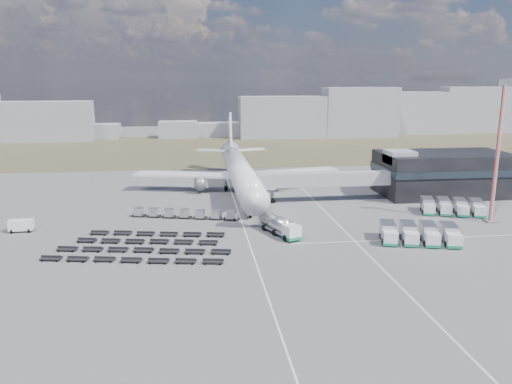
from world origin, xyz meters
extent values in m
plane|color=#565659|center=(0.00, 0.00, 0.00)|extent=(420.00, 420.00, 0.00)
cube|color=#4B422D|center=(0.00, 110.00, 0.01)|extent=(420.00, 90.00, 0.01)
cube|color=silver|center=(-2.00, 5.00, 0.01)|extent=(0.25, 110.00, 0.01)
cube|color=silver|center=(16.00, 5.00, 0.01)|extent=(0.25, 110.00, 0.01)
cube|color=silver|center=(25.00, -8.00, 0.01)|extent=(40.00, 0.25, 0.01)
cube|color=black|center=(48.00, 24.00, 5.00)|extent=(30.00, 16.00, 10.00)
cube|color=#262D38|center=(48.00, 24.00, 6.20)|extent=(30.40, 16.40, 1.60)
cube|color=#939399|center=(36.00, 22.00, 9.50)|extent=(6.00, 6.00, 3.00)
cube|color=#939399|center=(18.10, 20.50, 5.10)|extent=(29.80, 3.00, 3.00)
cube|color=#939399|center=(4.70, 20.00, 5.10)|extent=(4.00, 3.60, 3.40)
cylinder|color=slate|center=(6.20, 20.50, 2.55)|extent=(0.70, 0.70, 5.10)
cylinder|color=black|center=(6.20, 20.50, 0.45)|extent=(1.40, 0.90, 1.40)
cylinder|color=white|center=(0.00, 30.00, 5.30)|extent=(5.60, 48.00, 5.60)
cone|color=white|center=(0.00, 3.50, 5.30)|extent=(5.60, 5.00, 5.60)
cone|color=white|center=(0.00, 58.00, 6.10)|extent=(5.60, 8.00, 5.60)
cube|color=black|center=(0.00, 5.50, 6.10)|extent=(2.20, 2.00, 0.80)
cube|color=white|center=(-13.00, 35.00, 4.10)|extent=(25.59, 11.38, 0.50)
cube|color=white|center=(13.00, 35.00, 4.10)|extent=(25.59, 11.38, 0.50)
cylinder|color=slate|center=(-9.50, 33.00, 2.40)|extent=(3.00, 5.00, 3.00)
cylinder|color=slate|center=(9.50, 33.00, 2.40)|extent=(3.00, 5.00, 3.00)
cube|color=white|center=(-5.50, 60.00, 6.50)|extent=(9.49, 5.63, 0.35)
cube|color=white|center=(5.50, 60.00, 6.50)|extent=(9.49, 5.63, 0.35)
cube|color=white|center=(0.00, 61.00, 11.80)|extent=(0.50, 9.06, 11.45)
cylinder|color=slate|center=(0.00, 9.00, 1.25)|extent=(0.50, 0.50, 2.50)
cylinder|color=slate|center=(-3.20, 34.00, 1.25)|extent=(0.60, 0.60, 2.50)
cylinder|color=slate|center=(3.20, 34.00, 1.25)|extent=(0.60, 0.60, 2.50)
cylinder|color=black|center=(0.00, 9.00, 0.50)|extent=(0.50, 1.20, 1.20)
cube|color=gray|center=(-77.24, 144.89, 8.71)|extent=(43.40, 12.00, 17.42)
cube|color=gray|center=(-57.37, 151.60, 3.34)|extent=(24.91, 12.00, 6.69)
cube|color=gray|center=(-17.96, 151.59, 3.77)|extent=(17.83, 12.00, 7.54)
cube|color=gray|center=(5.09, 155.30, 3.17)|extent=(36.47, 12.00, 6.34)
cube|color=gray|center=(34.37, 144.27, 9.57)|extent=(47.89, 12.00, 19.14)
cube|color=gray|center=(67.82, 144.03, 11.56)|extent=(34.62, 12.00, 23.11)
cube|color=gray|center=(93.47, 154.61, 10.35)|extent=(49.32, 12.00, 20.69)
cube|color=gray|center=(134.93, 155.95, 11.52)|extent=(39.89, 12.00, 23.04)
cube|color=white|center=(5.39, -6.12, 1.50)|extent=(3.26, 3.26, 2.38)
cube|color=#167F5A|center=(5.39, -6.12, 0.57)|extent=(3.39, 3.39, 0.52)
cylinder|color=#B8B8BD|center=(3.41, -1.45, 1.97)|extent=(5.41, 8.15, 2.59)
cube|color=slate|center=(3.41, -1.45, 0.78)|extent=(5.32, 8.11, 0.36)
cylinder|color=black|center=(4.01, -2.88, 0.52)|extent=(2.92, 2.10, 1.14)
cube|color=white|center=(-4.00, 8.00, 0.68)|extent=(3.38, 2.71, 1.37)
cube|color=white|center=(-42.13, 4.83, 1.12)|extent=(4.27, 2.09, 2.24)
cube|color=white|center=(4.13, 27.53, 1.55)|extent=(2.57, 5.89, 2.70)
cube|color=#167F5A|center=(4.13, 27.53, 0.43)|extent=(2.67, 5.99, 0.43)
cube|color=white|center=(21.06, -10.75, 1.29)|extent=(2.75, 2.68, 2.19)
cube|color=#167F5A|center=(21.06, -10.75, 0.45)|extent=(2.87, 2.80, 0.45)
cube|color=#B8B8BD|center=(21.91, -7.38, 1.69)|extent=(3.43, 5.02, 2.59)
cube|color=white|center=(24.34, -11.58, 1.29)|extent=(2.75, 2.68, 2.19)
cube|color=#167F5A|center=(24.34, -11.58, 0.45)|extent=(2.87, 2.80, 0.45)
cube|color=#B8B8BD|center=(25.19, -8.20, 1.69)|extent=(3.43, 5.02, 2.59)
cube|color=white|center=(27.61, -12.41, 1.29)|extent=(2.75, 2.68, 2.19)
cube|color=#167F5A|center=(27.61, -12.41, 0.45)|extent=(2.87, 2.80, 0.45)
cube|color=#B8B8BD|center=(28.47, -9.03, 1.69)|extent=(3.43, 5.02, 2.59)
cube|color=white|center=(30.89, -13.23, 1.29)|extent=(2.75, 2.68, 2.19)
cube|color=#167F5A|center=(30.89, -13.23, 0.45)|extent=(2.87, 2.80, 0.45)
cube|color=#B8B8BD|center=(31.74, -9.86, 1.69)|extent=(3.43, 5.02, 2.59)
cube|color=white|center=(36.13, 6.36, 1.23)|extent=(2.72, 2.65, 2.09)
cube|color=#167F5A|center=(36.13, 6.36, 0.43)|extent=(2.84, 2.77, 0.43)
cube|color=#B8B8BD|center=(37.15, 9.51, 1.61)|extent=(3.50, 4.85, 2.46)
cube|color=white|center=(39.20, 5.37, 1.23)|extent=(2.72, 2.65, 2.09)
cube|color=#167F5A|center=(39.20, 5.37, 0.43)|extent=(2.84, 2.77, 0.43)
cube|color=#B8B8BD|center=(40.22, 8.52, 1.61)|extent=(3.50, 4.85, 2.46)
cube|color=white|center=(42.27, 4.38, 1.23)|extent=(2.72, 2.65, 2.09)
cube|color=#167F5A|center=(42.27, 4.38, 0.43)|extent=(2.84, 2.77, 0.43)
cube|color=#B8B8BD|center=(43.29, 7.53, 1.61)|extent=(3.50, 4.85, 2.46)
cube|color=white|center=(45.34, 3.39, 1.23)|extent=(2.72, 2.65, 2.09)
cube|color=#167F5A|center=(45.34, 3.39, 0.43)|extent=(2.84, 2.77, 0.43)
cube|color=#B8B8BD|center=(46.36, 6.54, 1.61)|extent=(3.50, 4.85, 2.46)
cube|color=black|center=(-22.14, 12.45, 0.29)|extent=(2.87, 2.17, 0.18)
cube|color=#B8B8BD|center=(-22.14, 12.45, 1.13)|extent=(1.92, 1.92, 1.47)
cube|color=black|center=(-19.09, 11.66, 0.29)|extent=(2.87, 2.17, 0.18)
cube|color=#B8B8BD|center=(-19.09, 11.66, 1.13)|extent=(1.92, 1.92, 1.47)
cube|color=black|center=(-16.05, 10.86, 0.29)|extent=(2.87, 2.17, 0.18)
cube|color=#B8B8BD|center=(-16.05, 10.86, 1.13)|extent=(1.92, 1.92, 1.47)
cube|color=black|center=(-13.01, 10.07, 0.29)|extent=(2.87, 2.17, 0.18)
cube|color=#B8B8BD|center=(-13.01, 10.07, 1.13)|extent=(1.92, 1.92, 1.47)
cube|color=black|center=(-9.96, 9.27, 0.29)|extent=(2.87, 2.17, 0.18)
cube|color=#B8B8BD|center=(-9.96, 9.27, 1.13)|extent=(1.92, 1.92, 1.47)
cube|color=black|center=(-6.92, 8.48, 0.29)|extent=(2.87, 2.17, 0.18)
cube|color=#B8B8BD|center=(-6.92, 8.48, 1.13)|extent=(1.92, 1.92, 1.47)
cube|color=black|center=(-3.87, 7.68, 0.29)|extent=(2.87, 2.17, 0.18)
cube|color=#B8B8BD|center=(-3.87, 7.68, 1.13)|extent=(1.92, 1.92, 1.47)
cube|color=black|center=(-20.62, -13.13, 0.37)|extent=(28.85, 6.82, 0.75)
cube|color=black|center=(-19.82, -8.84, 0.37)|extent=(28.85, 6.82, 0.75)
cube|color=black|center=(-19.03, -4.56, 0.37)|extent=(24.77, 6.07, 0.75)
cube|color=black|center=(-18.24, -0.27, 0.37)|extent=(24.77, 6.07, 0.75)
cylinder|color=red|center=(45.71, 0.25, 13.05)|extent=(0.73, 0.73, 26.09)
cube|color=slate|center=(45.71, 0.25, 26.41)|extent=(2.58, 1.10, 1.25)
cube|color=#565659|center=(45.71, 0.25, 0.16)|extent=(2.09, 2.09, 0.31)
camera|label=1|loc=(-10.75, -86.10, 27.03)|focal=35.00mm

